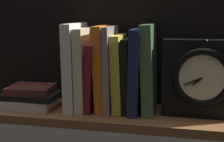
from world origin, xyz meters
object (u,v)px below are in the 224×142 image
book_navy_bierce (137,71)px  book_orange_pandolfini (103,68)px  book_maroon_dawkins (94,76)px  framed_clock (202,78)px  book_green_romantic (149,69)px  book_cream_twain (85,69)px  book_black_skeptic (128,75)px  book_white_catcher (76,66)px  book_gray_chess (111,69)px  book_stack_side (31,97)px  book_yellow_seinlanguage (119,73)px

book_navy_bierce → book_orange_pandolfini: bearing=180.0°
book_maroon_dawkins → framed_clock: bearing=-2.5°
book_green_romantic → book_cream_twain: bearing=180.0°
book_cream_twain → book_maroon_dawkins: (2.68, 0.00, -2.23)cm
book_orange_pandolfini → book_black_skeptic: bearing=0.0°
book_white_catcher → book_gray_chess: size_ratio=1.03×
book_maroon_dawkins → book_black_skeptic: size_ratio=0.93×
framed_clock → book_stack_side: framed_clock is taller
book_cream_twain → book_maroon_dawkins: bearing=0.0°
book_orange_pandolfini → framed_clock: 28.90cm
book_yellow_seinlanguage → book_stack_side: 28.60cm
book_navy_bierce → book_green_romantic: (3.37, 0.00, 0.65)cm
book_maroon_dawkins → book_yellow_seinlanguage: (7.86, 0.00, 1.28)cm
book_white_catcher → book_cream_twain: size_ratio=1.05×
book_maroon_dawkins → book_stack_side: size_ratio=1.21×
book_white_catcher → book_black_skeptic: book_white_catcher is taller
book_white_catcher → book_navy_bierce: (18.99, 0.00, -0.69)cm
book_white_catcher → book_navy_bierce: bearing=0.0°
book_green_romantic → book_stack_side: size_ratio=1.56×
book_black_skeptic → framed_clock: bearing=-3.8°
book_orange_pandolfini → book_black_skeptic: book_orange_pandolfini is taller
book_stack_side → book_green_romantic: bearing=5.6°
book_green_romantic → book_gray_chess: bearing=180.0°
book_navy_bierce → framed_clock: (18.41, -1.40, -1.17)cm
book_green_romantic → book_orange_pandolfini: bearing=180.0°
book_yellow_seinlanguage → book_navy_bierce: (5.33, 0.00, 0.94)cm
book_white_catcher → book_orange_pandolfini: (8.58, 0.00, -0.31)cm
book_maroon_dawkins → book_green_romantic: 16.81cm
book_gray_chess → book_green_romantic: size_ratio=0.97×
book_orange_pandolfini → book_white_catcher: bearing=180.0°
book_cream_twain → framed_clock: (34.29, -1.40, -1.19)cm
book_maroon_dawkins → book_cream_twain: bearing=180.0°
book_cream_twain → book_maroon_dawkins: book_cream_twain is taller
book_maroon_dawkins → book_black_skeptic: 10.51cm
book_yellow_seinlanguage → book_navy_bierce: bearing=0.0°
book_cream_twain → book_white_catcher: bearing=180.0°
book_green_romantic → book_maroon_dawkins: bearing=180.0°
book_maroon_dawkins → framed_clock: size_ratio=0.91×
book_white_catcher → book_yellow_seinlanguage: 13.76cm
book_navy_bierce → book_stack_side: size_ratio=1.48×
book_stack_side → book_white_catcher: bearing=14.6°
book_black_skeptic → book_stack_side: 30.99cm
book_white_catcher → book_stack_side: size_ratio=1.56×
book_orange_pandolfini → book_yellow_seinlanguage: 5.24cm
book_black_skeptic → book_white_catcher: bearing=180.0°
book_gray_chess → book_maroon_dawkins: bearing=180.0°
book_orange_pandolfini → book_navy_bierce: book_orange_pandolfini is taller
book_gray_chess → book_yellow_seinlanguage: (2.49, 0.00, -1.25)cm
book_green_romantic → framed_clock: 15.22cm
book_white_catcher → book_stack_side: (-13.59, -3.53, -9.58)cm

